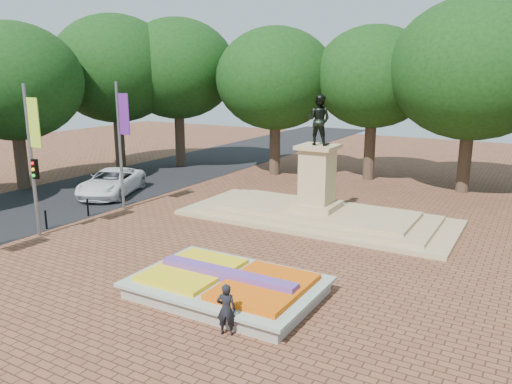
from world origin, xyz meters
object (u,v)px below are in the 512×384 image
(flower_bed, at_px, (228,285))
(pedestrian, at_px, (226,309))
(van, at_px, (111,182))
(monument, at_px, (316,203))

(flower_bed, xyz_separation_m, pedestrian, (1.39, -2.20, 0.41))
(pedestrian, bearing_deg, van, -56.23)
(flower_bed, relative_size, pedestrian, 4.00)
(flower_bed, relative_size, van, 1.09)
(monument, bearing_deg, van, -173.65)
(van, relative_size, pedestrian, 3.67)
(monument, relative_size, van, 2.42)
(van, xyz_separation_m, pedestrian, (15.61, -10.74, -0.02))
(monument, distance_m, pedestrian, 12.44)
(van, height_order, pedestrian, van)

